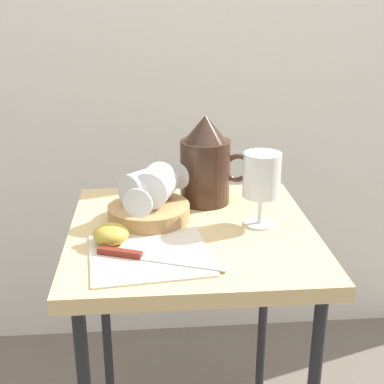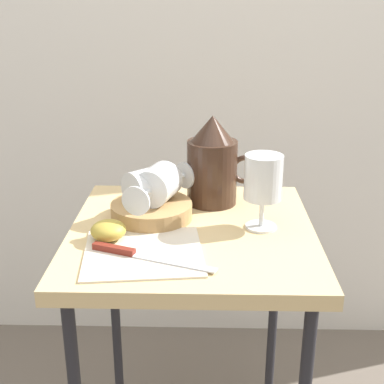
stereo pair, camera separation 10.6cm
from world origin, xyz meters
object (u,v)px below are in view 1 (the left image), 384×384
Objects in this scene: wine_glass_tipped_near at (154,186)px; wine_glass_tipped_far at (146,187)px; basket_tray at (149,212)px; wine_glass_upright at (262,179)px; table at (192,260)px; apple_half_left at (111,234)px; pitcher at (206,168)px; knife at (142,256)px.

wine_glass_tipped_near is 1.05× the size of wine_glass_tipped_far.
basket_tray is 0.06m from wine_glass_tipped_near.
basket_tray is at bearing -61.15° from wine_glass_tipped_far.
wine_glass_upright is at bearing -12.44° from wine_glass_tipped_far.
wine_glass_tipped_far reaches higher than basket_tray.
table is 0.22m from wine_glass_upright.
wine_glass_tipped_far reaches higher than apple_half_left.
table is 3.39× the size of pitcher.
table is 0.18m from wine_glass_tipped_far.
pitcher is 2.95× the size of apple_half_left.
apple_half_left is at bearing -166.89° from wine_glass_upright.
wine_glass_tipped_far is at bearing -147.06° from pitcher.
wine_glass_upright is at bearing -12.34° from wine_glass_tipped_near.
pitcher is 1.25× the size of wine_glass_tipped_near.
basket_tray is at bearing 85.42° from knife.
wine_glass_upright reaches higher than apple_half_left.
wine_glass_tipped_near is at bearing -142.09° from pitcher.
wine_glass_tipped_near is (-0.22, 0.05, -0.03)m from wine_glass_upright.
apple_half_left is 0.30× the size of knife.
wine_glass_tipped_far is (-0.00, 0.01, 0.05)m from basket_tray.
knife is at bearing -117.55° from pitcher.
apple_half_left is at bearing -158.56° from table.
pitcher is 0.87× the size of knife.
basket_tray is at bearing 169.30° from wine_glass_upright.
wine_glass_tipped_near is at bearing 143.82° from table.
wine_glass_tipped_far is at bearing 147.38° from table.
pitcher is (0.04, 0.15, 0.15)m from table.
wine_glass_upright reaches higher than knife.
table is at bearing 52.20° from knife.
wine_glass_tipped_far is (-0.02, 0.00, -0.00)m from wine_glass_tipped_near.
wine_glass_tipped_far is 0.15m from apple_half_left.
table is at bearing -36.18° from wine_glass_tipped_near.
pitcher reaches higher than basket_tray.
wine_glass_tipped_near is 0.20m from knife.
pitcher is 1.31× the size of wine_glass_upright.
wine_glass_tipped_near is 2.35× the size of apple_half_left.
apple_half_left is at bearing -134.16° from pitcher.
pitcher is 0.32m from knife.
wine_glass_tipped_near is 0.02m from wine_glass_tipped_far.
table is 3.98× the size of basket_tray.
wine_glass_upright is 0.32m from apple_half_left.
basket_tray reaches higher than knife.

